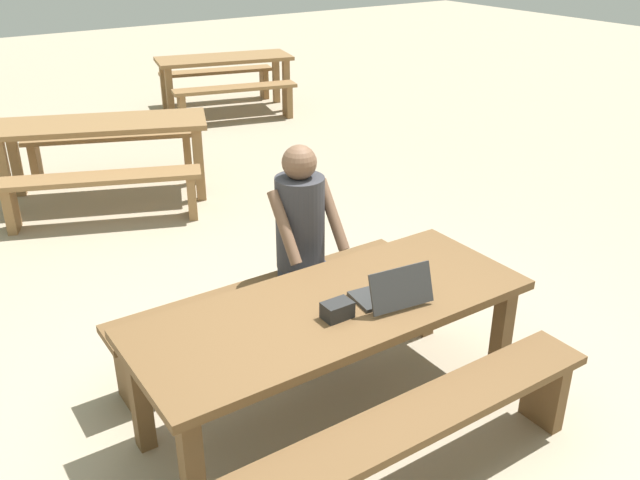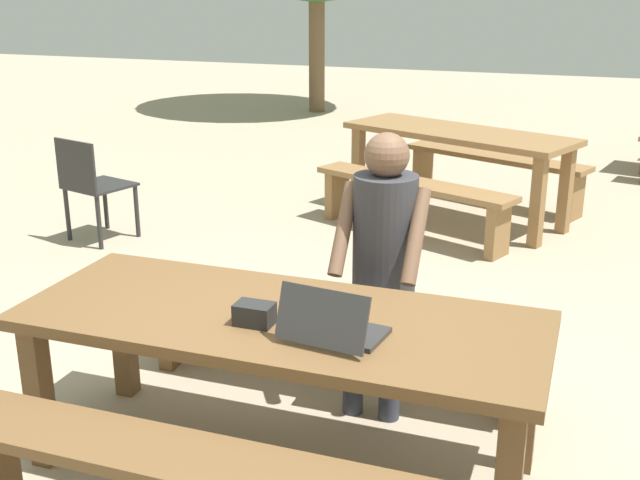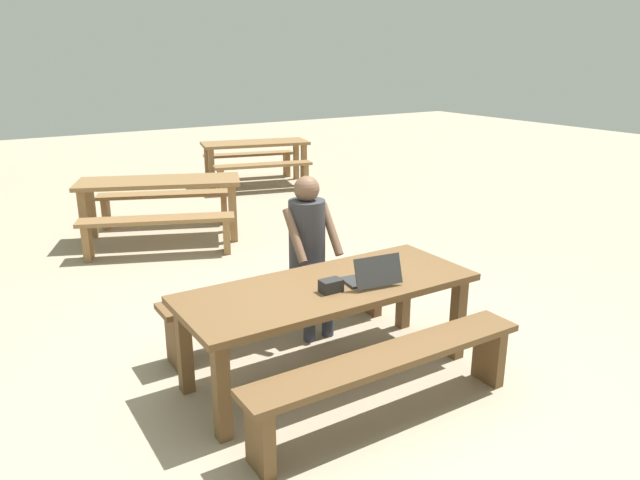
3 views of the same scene
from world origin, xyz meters
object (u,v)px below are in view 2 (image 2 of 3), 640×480
object	(u,v)px
picnic_table_front	(280,335)
plastic_chair	(92,185)
laptop	(332,326)
picnic_table_mid	(458,145)
small_pouch	(254,314)
person_seated	(382,251)

from	to	relation	value
picnic_table_front	plastic_chair	world-z (taller)	plastic_chair
picnic_table_front	laptop	distance (m)	0.34
laptop	picnic_table_mid	distance (m)	4.07
picnic_table_mid	plastic_chair	bearing A→B (deg)	-126.57
picnic_table_front	plastic_chair	xyz separation A→B (m)	(-2.55, 2.35, -0.16)
small_pouch	laptop	bearing A→B (deg)	-4.86
laptop	small_pouch	world-z (taller)	laptop
plastic_chair	picnic_table_mid	bearing A→B (deg)	-132.48
picnic_table_front	plastic_chair	bearing A→B (deg)	137.38
small_pouch	picnic_table_mid	size ratio (longest dim) A/B	0.07
picnic_table_front	laptop	bearing A→B (deg)	-28.42
person_seated	plastic_chair	world-z (taller)	person_seated
laptop	person_seated	bearing A→B (deg)	-80.86
small_pouch	person_seated	xyz separation A→B (m)	(0.30, 0.79, 0.04)
small_pouch	plastic_chair	xyz separation A→B (m)	(-2.49, 2.46, -0.29)
small_pouch	picnic_table_mid	bearing A→B (deg)	88.82
person_seated	small_pouch	bearing A→B (deg)	-110.94
picnic_table_front	small_pouch	bearing A→B (deg)	-116.22
small_pouch	picnic_table_mid	xyz separation A→B (m)	(0.08, 4.03, -0.10)
picnic_table_front	picnic_table_mid	xyz separation A→B (m)	(0.02, 3.91, 0.03)
picnic_table_front	person_seated	bearing A→B (deg)	70.04
laptop	plastic_chair	xyz separation A→B (m)	(-2.82, 2.49, -0.31)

